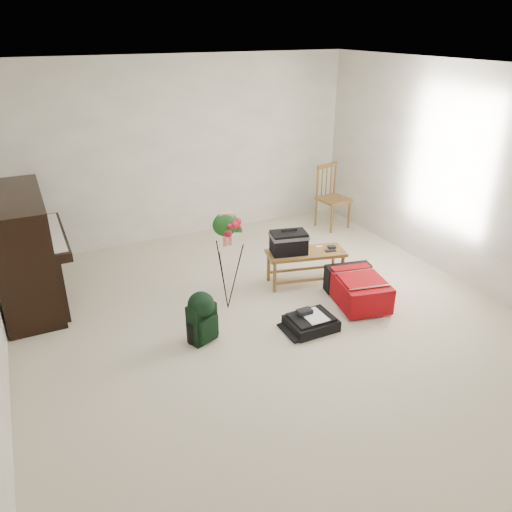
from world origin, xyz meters
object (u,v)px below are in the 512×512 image
dining_chair (332,197)px  red_suitcase (355,286)px  bench (295,247)px  black_duffel (311,322)px  green_backpack (202,315)px  flower_stand (227,262)px  piano (26,253)px

dining_chair → red_suitcase: 2.29m
bench → black_duffel: size_ratio=2.02×
green_backpack → flower_stand: 0.72m
black_duffel → flower_stand: size_ratio=0.42×
black_duffel → flower_stand: bearing=128.8°
piano → red_suitcase: bearing=-25.4°
dining_chair → red_suitcase: size_ratio=1.12×
green_backpack → dining_chair: bearing=14.4°
piano → red_suitcase: piano is taller
black_duffel → green_backpack: green_backpack is taller
red_suitcase → green_backpack: green_backpack is taller
dining_chair → bench: bearing=-144.7°
red_suitcase → black_duffel: size_ratio=1.76×
bench → dining_chair: size_ratio=1.03×
dining_chair → green_backpack: bearing=-153.3°
bench → dining_chair: dining_chair is taller
bench → piano: bearing=174.8°
dining_chair → flower_stand: (-2.37, -1.56, 0.09)m
bench → black_duffel: bench is taller
bench → green_backpack: (-1.38, -0.62, -0.20)m
bench → green_backpack: size_ratio=1.83×
black_duffel → green_backpack: size_ratio=0.90×
flower_stand → red_suitcase: bearing=-2.6°
red_suitcase → flower_stand: bearing=172.7°
dining_chair → piano: bearing=177.5°
piano → green_backpack: 2.14m
piano → black_duffel: bearing=-36.1°
red_suitcase → black_duffel: red_suitcase is taller
piano → black_duffel: 3.15m
piano → dining_chair: 4.30m
piano → red_suitcase: (3.25, -1.55, -0.43)m
bench → flower_stand: bearing=-157.8°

